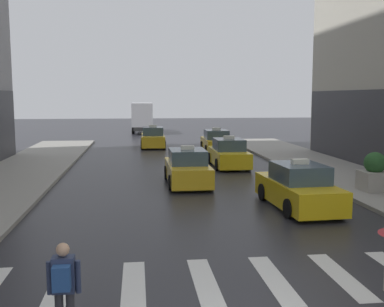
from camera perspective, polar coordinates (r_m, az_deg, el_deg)
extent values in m
cube|color=silver|center=(10.39, -16.16, -15.89)|extent=(0.50, 2.80, 0.01)
cube|color=silver|center=(10.25, -7.28, -15.97)|extent=(0.50, 2.80, 0.01)
cube|color=silver|center=(10.35, 1.63, -15.69)|extent=(0.50, 2.80, 0.01)
cube|color=silver|center=(10.67, 10.15, -15.08)|extent=(0.50, 2.80, 0.01)
cube|color=silver|center=(11.19, 17.97, -14.24)|extent=(0.50, 2.80, 0.01)
cube|color=yellow|center=(17.10, 13.03, -4.75)|extent=(2.03, 4.59, 0.84)
cube|color=#384C5B|center=(16.87, 13.23, -2.35)|extent=(1.71, 2.18, 0.64)
cube|color=silver|center=(16.81, 13.27, -0.97)|extent=(0.61, 0.27, 0.18)
cylinder|color=black|center=(18.08, 8.84, -4.75)|extent=(0.25, 0.67, 0.66)
cylinder|color=black|center=(18.69, 13.83, -4.49)|extent=(0.25, 0.67, 0.66)
cylinder|color=black|center=(15.61, 12.01, -6.71)|extent=(0.25, 0.67, 0.66)
cylinder|color=black|center=(16.31, 17.64, -6.30)|extent=(0.25, 0.67, 0.66)
cube|color=#F2EAB2|center=(18.96, 8.62, -3.36)|extent=(0.20, 0.05, 0.14)
cube|color=#F2EAB2|center=(19.39, 12.16, -3.21)|extent=(0.20, 0.05, 0.14)
cube|color=gold|center=(21.16, -0.59, -2.31)|extent=(1.82, 4.51, 0.84)
cube|color=#384C5B|center=(20.95, -0.56, -0.36)|extent=(1.61, 2.11, 0.64)
cube|color=silver|center=(20.90, -0.57, 0.76)|extent=(0.60, 0.24, 0.18)
cylinder|color=black|center=(22.45, -3.15, -2.38)|extent=(0.22, 0.66, 0.66)
cylinder|color=black|center=(22.63, 1.17, -2.29)|extent=(0.22, 0.66, 0.66)
cylinder|color=black|center=(19.80, -2.61, -3.65)|extent=(0.22, 0.66, 0.66)
cylinder|color=black|center=(20.00, 2.29, -3.54)|extent=(0.22, 0.66, 0.66)
cube|color=#F2EAB2|center=(23.33, -2.76, -1.34)|extent=(0.20, 0.04, 0.14)
cube|color=#F2EAB2|center=(23.45, 0.31, -1.28)|extent=(0.20, 0.04, 0.14)
cube|color=yellow|center=(26.52, 4.55, -0.43)|extent=(1.84, 4.52, 0.84)
cube|color=#384C5B|center=(26.34, 4.61, 1.14)|extent=(1.62, 2.11, 0.64)
cube|color=silver|center=(26.30, 4.62, 2.03)|extent=(0.60, 0.25, 0.18)
cylinder|color=black|center=(27.73, 2.29, -0.57)|extent=(0.23, 0.66, 0.66)
cylinder|color=black|center=(28.03, 5.75, -0.51)|extent=(0.23, 0.66, 0.66)
cylinder|color=black|center=(25.09, 3.21, -1.38)|extent=(0.23, 0.66, 0.66)
cylinder|color=black|center=(25.43, 7.01, -1.31)|extent=(0.23, 0.66, 0.66)
cube|color=#F2EAB2|center=(28.63, 2.46, 0.22)|extent=(0.20, 0.04, 0.14)
cube|color=#F2EAB2|center=(28.85, 4.94, 0.26)|extent=(0.20, 0.04, 0.14)
cube|color=gold|center=(33.57, 3.01, 1.16)|extent=(1.91, 4.54, 0.84)
cube|color=#384C5B|center=(33.41, 3.05, 2.40)|extent=(1.65, 2.14, 0.64)
cube|color=silver|center=(33.37, 3.05, 3.10)|extent=(0.61, 0.25, 0.18)
cylinder|color=black|center=(34.81, 1.29, 0.99)|extent=(0.24, 0.67, 0.66)
cylinder|color=black|center=(35.05, 4.07, 1.02)|extent=(0.24, 0.67, 0.66)
cylinder|color=black|center=(32.15, 1.85, 0.49)|extent=(0.24, 0.67, 0.66)
cylinder|color=black|center=(32.41, 4.85, 0.52)|extent=(0.24, 0.67, 0.66)
cube|color=#F2EAB2|center=(35.72, 1.48, 1.59)|extent=(0.20, 0.04, 0.14)
cube|color=#F2EAB2|center=(35.90, 3.48, 1.60)|extent=(0.20, 0.04, 0.14)
cube|color=gold|center=(36.84, -4.88, 1.66)|extent=(1.88, 4.53, 0.84)
cube|color=#384C5B|center=(36.68, -4.89, 2.80)|extent=(1.64, 2.13, 0.64)
cube|color=silver|center=(36.65, -4.90, 3.44)|extent=(0.60, 0.25, 0.18)
cylinder|color=black|center=(38.20, -6.20, 1.49)|extent=(0.23, 0.66, 0.66)
cylinder|color=black|center=(38.23, -3.63, 1.52)|extent=(0.23, 0.66, 0.66)
cylinder|color=black|center=(35.52, -6.22, 1.07)|extent=(0.23, 0.66, 0.66)
cylinder|color=black|center=(35.55, -3.46, 1.11)|extent=(0.23, 0.66, 0.66)
cube|color=#F2EAB2|center=(39.09, -5.86, 2.02)|extent=(0.20, 0.04, 0.14)
cube|color=#F2EAB2|center=(39.11, -4.02, 2.05)|extent=(0.20, 0.04, 0.14)
cube|color=#2D2D2D|center=(51.43, -6.18, 3.27)|extent=(1.92, 6.63, 0.40)
cube|color=silver|center=(54.66, -6.17, 4.81)|extent=(2.13, 1.84, 2.10)
cube|color=#384C5B|center=(55.56, -6.17, 5.22)|extent=(1.89, 0.08, 0.95)
cube|color=silver|center=(50.45, -6.21, 4.85)|extent=(2.29, 4.84, 2.50)
cylinder|color=black|center=(54.55, -7.21, 3.26)|extent=(0.30, 0.91, 0.90)
cylinder|color=black|center=(54.53, -5.10, 3.29)|extent=(0.30, 0.91, 0.90)
cylinder|color=black|center=(50.02, -7.33, 2.92)|extent=(0.30, 0.91, 0.90)
cylinder|color=black|center=(50.00, -5.04, 2.95)|extent=(0.30, 0.91, 0.90)
cube|color=#2D3856|center=(8.03, -15.68, -14.27)|extent=(0.36, 0.24, 0.60)
sphere|color=tan|center=(7.88, -15.78, -11.42)|extent=(0.22, 0.22, 0.22)
cylinder|color=#2D3856|center=(8.08, -17.33, -14.56)|extent=(0.09, 0.09, 0.55)
cylinder|color=#2D3856|center=(8.01, -13.99, -14.64)|extent=(0.09, 0.09, 0.55)
cube|color=#264C8C|center=(7.82, -15.94, -14.72)|extent=(0.28, 0.18, 0.40)
cube|color=#A8A399|center=(20.46, 21.71, -3.17)|extent=(1.10, 1.10, 0.80)
sphere|color=#285628|center=(20.35, 21.81, -1.09)|extent=(0.90, 0.90, 0.90)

